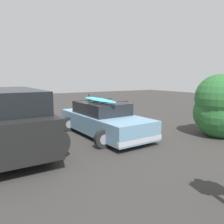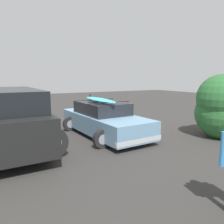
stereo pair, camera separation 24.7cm
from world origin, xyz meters
TOP-DOWN VIEW (x-y plane):
  - ground_plane at (0.00, 0.00)m, footprint 44.00×44.00m
  - sedan_car at (0.18, 0.61)m, footprint 2.38×4.32m
  - suv_car at (3.48, 0.73)m, footprint 2.85×4.70m
  - bush_near_left at (-3.39, 2.93)m, footprint 2.06×1.86m

SIDE VIEW (x-z plane):
  - ground_plane at x=0.00m, z-range -0.02..0.00m
  - sedan_car at x=0.18m, z-range -0.16..1.34m
  - suv_car at x=3.48m, z-range 0.04..1.84m
  - bush_near_left at x=-3.39m, z-range -0.18..2.17m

